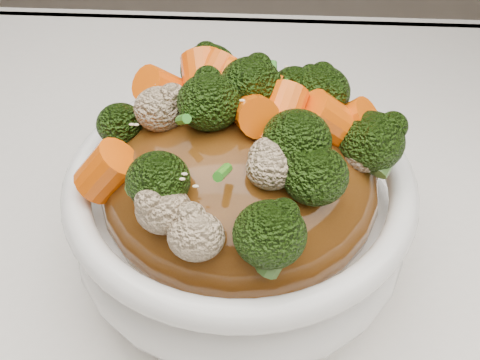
# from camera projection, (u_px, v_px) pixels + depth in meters

# --- Properties ---
(tablecloth) EXTENTS (1.20, 0.80, 0.04)m
(tablecloth) POSITION_uv_depth(u_px,v_px,m) (267.00, 309.00, 0.40)
(tablecloth) COLOR white
(tablecloth) RESTS_ON dining_table
(bowl) EXTENTS (0.27, 0.27, 0.09)m
(bowl) POSITION_uv_depth(u_px,v_px,m) (240.00, 216.00, 0.38)
(bowl) COLOR white
(bowl) RESTS_ON tablecloth
(sauce_base) EXTENTS (0.22, 0.22, 0.10)m
(sauce_base) POSITION_uv_depth(u_px,v_px,m) (240.00, 183.00, 0.36)
(sauce_base) COLOR #552E0E
(sauce_base) RESTS_ON bowl
(carrots) EXTENTS (0.22, 0.22, 0.05)m
(carrots) POSITION_uv_depth(u_px,v_px,m) (240.00, 101.00, 0.31)
(carrots) COLOR #FD6008
(carrots) RESTS_ON sauce_base
(broccoli) EXTENTS (0.22, 0.22, 0.04)m
(broccoli) POSITION_uv_depth(u_px,v_px,m) (240.00, 103.00, 0.32)
(broccoli) COLOR black
(broccoli) RESTS_ON sauce_base
(cauliflower) EXTENTS (0.22, 0.22, 0.04)m
(cauliflower) POSITION_uv_depth(u_px,v_px,m) (240.00, 106.00, 0.32)
(cauliflower) COLOR #C8AD88
(cauliflower) RESTS_ON sauce_base
(scallions) EXTENTS (0.16, 0.16, 0.02)m
(scallions) POSITION_uv_depth(u_px,v_px,m) (240.00, 100.00, 0.31)
(scallions) COLOR #2D831E
(scallions) RESTS_ON sauce_base
(sesame_seeds) EXTENTS (0.19, 0.19, 0.01)m
(sesame_seeds) POSITION_uv_depth(u_px,v_px,m) (240.00, 100.00, 0.31)
(sesame_seeds) COLOR beige
(sesame_seeds) RESTS_ON sauce_base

